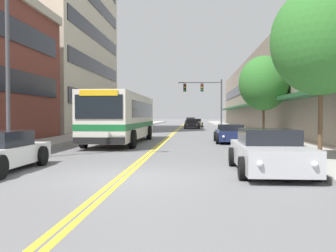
{
  "coord_description": "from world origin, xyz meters",
  "views": [
    {
      "loc": [
        2.05,
        -10.45,
        1.77
      ],
      "look_at": [
        0.01,
        18.31,
        0.93
      ],
      "focal_mm": 40.0,
      "sensor_mm": 36.0,
      "label": 1
    }
  ],
  "objects": [
    {
      "name": "car_beige_moving_third",
      "position": [
        2.24,
        48.05,
        0.58
      ],
      "size": [
        2.15,
        4.73,
        1.22
      ],
      "color": "#BCAD89",
      "rests_on": "ground_plane"
    },
    {
      "name": "car_charcoal_moving_second",
      "position": [
        1.72,
        39.73,
        0.61
      ],
      "size": [
        2.03,
        4.59,
        1.28
      ],
      "color": "#232328",
      "rests_on": "ground_plane"
    },
    {
      "name": "sidewalk_left",
      "position": [
        -6.95,
        37.0,
        0.09
      ],
      "size": [
        2.9,
        106.0,
        0.18
      ],
      "color": "#9E9B96",
      "rests_on": "ground_plane"
    },
    {
      "name": "car_black_moving_lead",
      "position": [
        1.34,
        58.01,
        0.63
      ],
      "size": [
        2.09,
        4.63,
        1.35
      ],
      "color": "black",
      "rests_on": "ground_plane"
    },
    {
      "name": "car_navy_parked_right_mid",
      "position": [
        4.37,
        13.79,
        0.56
      ],
      "size": [
        2.03,
        4.3,
        1.17
      ],
      "color": "#19234C",
      "rests_on": "ground_plane"
    },
    {
      "name": "office_tower_left",
      "position": [
        -14.63,
        30.14,
        14.0
      ],
      "size": [
        12.08,
        21.0,
        28.01
      ],
      "color": "beige",
      "rests_on": "ground_plane"
    },
    {
      "name": "car_dark_grey_parked_left_far",
      "position": [
        -4.39,
        24.36,
        0.63
      ],
      "size": [
        2.15,
        4.47,
        1.32
      ],
      "color": "#38383D",
      "rests_on": "ground_plane"
    },
    {
      "name": "ground_plane",
      "position": [
        0.0,
        37.0,
        0.0
      ],
      "size": [
        240.0,
        240.0,
        0.0
      ],
      "primitive_type": "plane",
      "color": "slate"
    },
    {
      "name": "city_bus",
      "position": [
        -2.56,
        13.26,
        1.72
      ],
      "size": [
        2.96,
        11.82,
        3.03
      ],
      "color": "silver",
      "rests_on": "ground_plane"
    },
    {
      "name": "street_tree_right_mid",
      "position": [
        6.95,
        16.53,
        4.04
      ],
      "size": [
        3.51,
        3.51,
        5.79
      ],
      "color": "brown",
      "rests_on": "sidewalk_right"
    },
    {
      "name": "sidewalk_right",
      "position": [
        6.95,
        37.0,
        0.09
      ],
      "size": [
        2.9,
        106.0,
        0.18
      ],
      "color": "#9E9B96",
      "rests_on": "ground_plane"
    },
    {
      "name": "street_tree_right_near",
      "position": [
        6.51,
        3.16,
        4.4
      ],
      "size": [
        3.53,
        3.53,
        6.17
      ],
      "color": "brown",
      "rests_on": "sidewalk_right"
    },
    {
      "name": "car_silver_parked_right_foreground",
      "position": [
        4.33,
        1.23,
        0.63
      ],
      "size": [
        2.16,
        4.7,
        1.34
      ],
      "color": "#B7B7BC",
      "rests_on": "ground_plane"
    },
    {
      "name": "traffic_signal_mast",
      "position": [
        3.42,
        33.92,
        4.24
      ],
      "size": [
        5.16,
        0.38,
        5.98
      ],
      "color": "#47474C",
      "rests_on": "ground_plane"
    },
    {
      "name": "street_lamp_left_near",
      "position": [
        -4.93,
        3.84,
        5.08
      ],
      "size": [
        2.7,
        0.28,
        8.54
      ],
      "color": "#47474C",
      "rests_on": "ground_plane"
    },
    {
      "name": "car_champagne_parked_left_mid",
      "position": [
        -4.4,
        30.55,
        0.63
      ],
      "size": [
        2.13,
        4.48,
        1.36
      ],
      "color": "beige",
      "rests_on": "ground_plane"
    },
    {
      "name": "centre_line",
      "position": [
        0.0,
        37.0,
        0.0
      ],
      "size": [
        0.34,
        106.0,
        0.01
      ],
      "color": "yellow",
      "rests_on": "ground_plane"
    },
    {
      "name": "storefront_row_right",
      "position": [
        12.63,
        37.0,
        4.43
      ],
      "size": [
        9.1,
        68.0,
        8.87
      ],
      "color": "gray",
      "rests_on": "ground_plane"
    }
  ]
}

